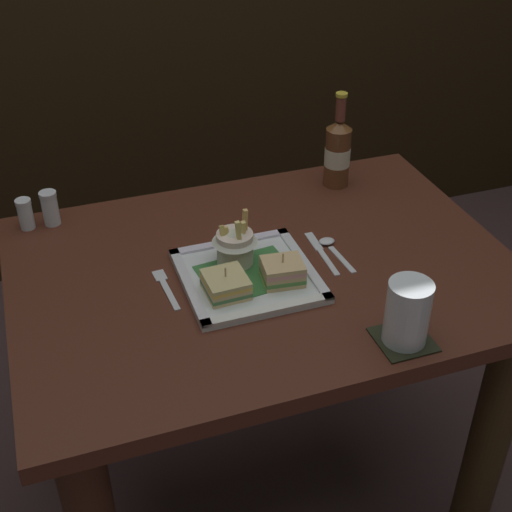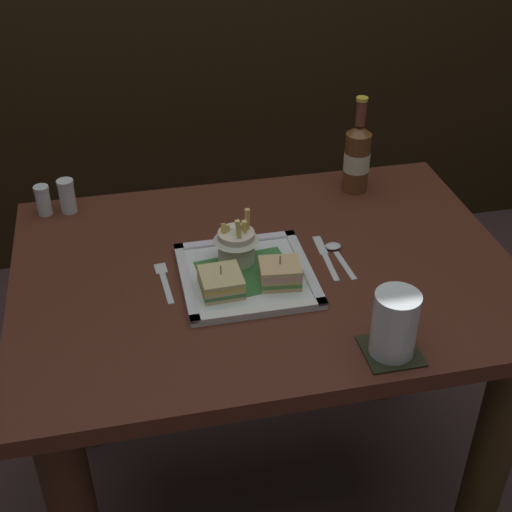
{
  "view_description": "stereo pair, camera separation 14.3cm",
  "coord_description": "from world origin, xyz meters",
  "px_view_note": "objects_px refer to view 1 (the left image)",
  "views": [
    {
      "loc": [
        -0.41,
        -1.13,
        1.58
      ],
      "look_at": [
        -0.02,
        -0.02,
        0.78
      ],
      "focal_mm": 49.56,
      "sensor_mm": 36.0,
      "label": 1
    },
    {
      "loc": [
        -0.27,
        -1.17,
        1.58
      ],
      "look_at": [
        -0.02,
        -0.02,
        0.78
      ],
      "focal_mm": 49.56,
      "sensor_mm": 36.0,
      "label": 2
    }
  ],
  "objects_px": {
    "fries_cup": "(235,242)",
    "salt_shaker": "(26,216)",
    "beer_bottle": "(338,152)",
    "sandwich_half_left": "(226,284)",
    "dining_table": "(263,331)",
    "fork": "(166,287)",
    "pepper_shaker": "(50,210)",
    "square_plate": "(248,276)",
    "water_glass": "(407,316)",
    "sandwich_half_right": "(283,271)",
    "knife": "(321,251)",
    "spoon": "(331,246)"
  },
  "relations": [
    {
      "from": "dining_table",
      "to": "water_glass",
      "type": "bearing_deg",
      "value": -62.35
    },
    {
      "from": "fries_cup",
      "to": "salt_shaker",
      "type": "height_order",
      "value": "fries_cup"
    },
    {
      "from": "beer_bottle",
      "to": "spoon",
      "type": "relative_size",
      "value": 1.76
    },
    {
      "from": "sandwich_half_right",
      "to": "water_glass",
      "type": "bearing_deg",
      "value": -57.35
    },
    {
      "from": "dining_table",
      "to": "fries_cup",
      "type": "distance_m",
      "value": 0.25
    },
    {
      "from": "water_glass",
      "to": "spoon",
      "type": "bearing_deg",
      "value": 90.11
    },
    {
      "from": "square_plate",
      "to": "fries_cup",
      "type": "xyz_separation_m",
      "value": [
        -0.01,
        0.05,
        0.05
      ]
    },
    {
      "from": "fries_cup",
      "to": "beer_bottle",
      "type": "bearing_deg",
      "value": 36.87
    },
    {
      "from": "dining_table",
      "to": "pepper_shaker",
      "type": "bearing_deg",
      "value": 141.76
    },
    {
      "from": "dining_table",
      "to": "beer_bottle",
      "type": "height_order",
      "value": "beer_bottle"
    },
    {
      "from": "water_glass",
      "to": "fork",
      "type": "bearing_deg",
      "value": 141.31
    },
    {
      "from": "dining_table",
      "to": "fries_cup",
      "type": "relative_size",
      "value": 8.7
    },
    {
      "from": "dining_table",
      "to": "beer_bottle",
      "type": "distance_m",
      "value": 0.48
    },
    {
      "from": "dining_table",
      "to": "square_plate",
      "type": "bearing_deg",
      "value": -144.63
    },
    {
      "from": "square_plate",
      "to": "sandwich_half_right",
      "type": "height_order",
      "value": "sandwich_half_right"
    },
    {
      "from": "salt_shaker",
      "to": "beer_bottle",
      "type": "bearing_deg",
      "value": -3.03
    },
    {
      "from": "square_plate",
      "to": "beer_bottle",
      "type": "height_order",
      "value": "beer_bottle"
    },
    {
      "from": "fork",
      "to": "spoon",
      "type": "relative_size",
      "value": 1.04
    },
    {
      "from": "fork",
      "to": "spoon",
      "type": "distance_m",
      "value": 0.37
    },
    {
      "from": "sandwich_half_left",
      "to": "dining_table",
      "type": "bearing_deg",
      "value": 35.36
    },
    {
      "from": "water_glass",
      "to": "salt_shaker",
      "type": "relative_size",
      "value": 1.71
    },
    {
      "from": "beer_bottle",
      "to": "pepper_shaker",
      "type": "bearing_deg",
      "value": 176.73
    },
    {
      "from": "sandwich_half_right",
      "to": "beer_bottle",
      "type": "bearing_deg",
      "value": 51.8
    },
    {
      "from": "beer_bottle",
      "to": "knife",
      "type": "distance_m",
      "value": 0.32
    },
    {
      "from": "square_plate",
      "to": "pepper_shaker",
      "type": "distance_m",
      "value": 0.5
    },
    {
      "from": "sandwich_half_left",
      "to": "pepper_shaker",
      "type": "xyz_separation_m",
      "value": [
        -0.29,
        0.39,
        0.01
      ]
    },
    {
      "from": "fork",
      "to": "salt_shaker",
      "type": "distance_m",
      "value": 0.4
    },
    {
      "from": "fries_cup",
      "to": "salt_shaker",
      "type": "relative_size",
      "value": 1.66
    },
    {
      "from": "sandwich_half_right",
      "to": "water_glass",
      "type": "relative_size",
      "value": 0.71
    },
    {
      "from": "beer_bottle",
      "to": "sandwich_half_left",
      "type": "bearing_deg",
      "value": -138.33
    },
    {
      "from": "knife",
      "to": "pepper_shaker",
      "type": "distance_m",
      "value": 0.61
    },
    {
      "from": "pepper_shaker",
      "to": "square_plate",
      "type": "bearing_deg",
      "value": -44.59
    },
    {
      "from": "dining_table",
      "to": "fork",
      "type": "xyz_separation_m",
      "value": [
        -0.21,
        -0.01,
        0.18
      ]
    },
    {
      "from": "knife",
      "to": "spoon",
      "type": "bearing_deg",
      "value": 14.06
    },
    {
      "from": "fork",
      "to": "water_glass",
      "type": "bearing_deg",
      "value": -38.69
    },
    {
      "from": "knife",
      "to": "spoon",
      "type": "relative_size",
      "value": 1.24
    },
    {
      "from": "dining_table",
      "to": "square_plate",
      "type": "distance_m",
      "value": 0.19
    },
    {
      "from": "sandwich_half_left",
      "to": "sandwich_half_right",
      "type": "height_order",
      "value": "sandwich_half_right"
    },
    {
      "from": "fries_cup",
      "to": "fork",
      "type": "distance_m",
      "value": 0.17
    },
    {
      "from": "beer_bottle",
      "to": "square_plate",
      "type": "bearing_deg",
      "value": -137.33
    },
    {
      "from": "fries_cup",
      "to": "pepper_shaker",
      "type": "relative_size",
      "value": 1.47
    },
    {
      "from": "salt_shaker",
      "to": "dining_table",
      "type": "bearing_deg",
      "value": -34.73
    },
    {
      "from": "sandwich_half_left",
      "to": "spoon",
      "type": "relative_size",
      "value": 0.65
    },
    {
      "from": "sandwich_half_right",
      "to": "fork",
      "type": "height_order",
      "value": "sandwich_half_right"
    },
    {
      "from": "square_plate",
      "to": "sandwich_half_left",
      "type": "distance_m",
      "value": 0.08
    },
    {
      "from": "fries_cup",
      "to": "pepper_shaker",
      "type": "bearing_deg",
      "value": 138.9
    },
    {
      "from": "sandwich_half_right",
      "to": "beer_bottle",
      "type": "xyz_separation_m",
      "value": [
        0.28,
        0.35,
        0.06
      ]
    },
    {
      "from": "beer_bottle",
      "to": "fork",
      "type": "relative_size",
      "value": 1.7
    },
    {
      "from": "beer_bottle",
      "to": "salt_shaker",
      "type": "bearing_deg",
      "value": 176.97
    },
    {
      "from": "pepper_shaker",
      "to": "dining_table",
      "type": "bearing_deg",
      "value": -38.24
    }
  ]
}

